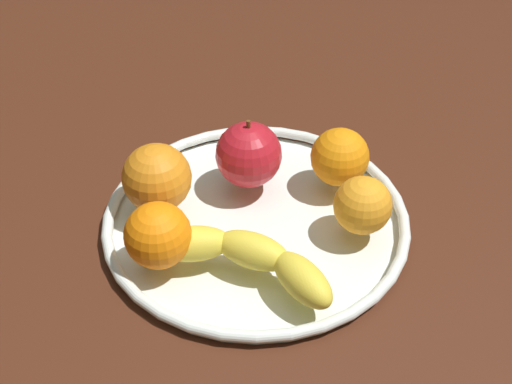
{
  "coord_description": "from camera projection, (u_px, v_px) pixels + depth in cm",
  "views": [
    {
      "loc": [
        -20.9,
        50.38,
        52.0
      ],
      "look_at": [
        0.0,
        0.0,
        4.8
      ],
      "focal_mm": 49.11,
      "sensor_mm": 36.0,
      "label": 1
    }
  ],
  "objects": [
    {
      "name": "orange_front_left",
      "position": [
        157.0,
        178.0,
        0.73
      ],
      "size": [
        7.33,
        7.33,
        7.33
      ],
      "primitive_type": "sphere",
      "color": "orange",
      "rests_on": "fruit_bowl"
    },
    {
      "name": "apple",
      "position": [
        249.0,
        154.0,
        0.76
      ],
      "size": [
        7.28,
        7.28,
        8.08
      ],
      "color": "#B51A25",
      "rests_on": "fruit_bowl"
    },
    {
      "name": "orange_center",
      "position": [
        363.0,
        205.0,
        0.71
      ],
      "size": [
        6.01,
        6.01,
        6.01
      ],
      "primitive_type": "sphere",
      "color": "orange",
      "rests_on": "fruit_bowl"
    },
    {
      "name": "banana",
      "position": [
        245.0,
        257.0,
        0.67
      ],
      "size": [
        20.13,
        7.19,
        3.56
      ],
      "rotation": [
        0.0,
        0.0,
        -0.03
      ],
      "color": "yellow",
      "rests_on": "fruit_bowl"
    },
    {
      "name": "ground_plane",
      "position": [
        256.0,
        239.0,
        0.77
      ],
      "size": [
        162.77,
        162.77,
        4.0
      ],
      "primitive_type": "cube",
      "color": "#441F11"
    },
    {
      "name": "orange_back_left",
      "position": [
        158.0,
        235.0,
        0.67
      ],
      "size": [
        6.58,
        6.58,
        6.58
      ],
      "primitive_type": "sphere",
      "color": "orange",
      "rests_on": "fruit_bowl"
    },
    {
      "name": "orange_front_right",
      "position": [
        340.0,
        157.0,
        0.76
      ],
      "size": [
        6.45,
        6.45,
        6.45
      ],
      "primitive_type": "sphere",
      "color": "orange",
      "rests_on": "fruit_bowl"
    },
    {
      "name": "fruit_bowl",
      "position": [
        256.0,
        219.0,
        0.75
      ],
      "size": [
        32.65,
        32.65,
        1.8
      ],
      "color": "white",
      "rests_on": "ground_plane"
    }
  ]
}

